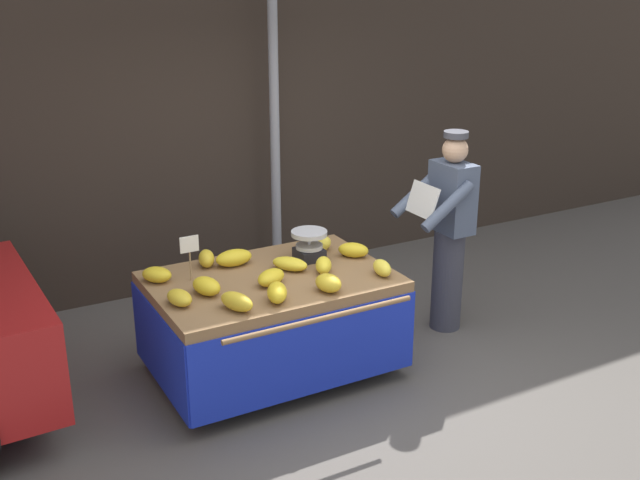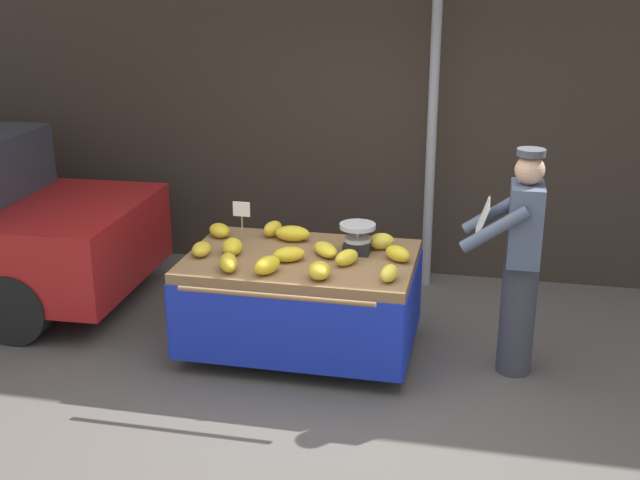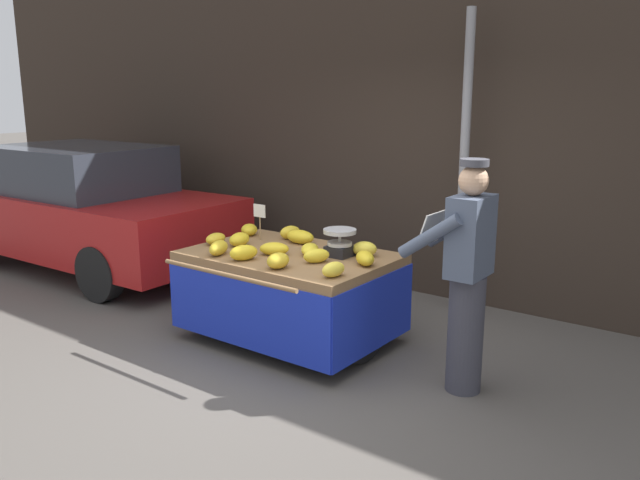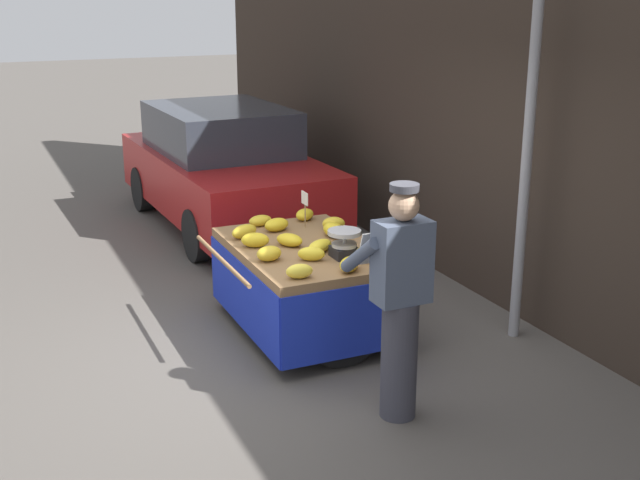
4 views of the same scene
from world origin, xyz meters
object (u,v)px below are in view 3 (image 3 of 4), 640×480
object	(u,v)px
parked_car	(86,208)
weighing_scale	(340,243)
vendor_person	(466,276)
banana_bunch_4	(310,249)
banana_cart	(290,276)
banana_bunch_2	(244,253)
banana_bunch_7	(219,248)
banana_bunch_8	(249,230)
banana_bunch_5	(300,237)
price_sign	(260,214)
banana_bunch_9	(239,239)
banana_bunch_6	(290,232)
banana_bunch_0	(333,269)
banana_bunch_13	(278,261)
banana_bunch_12	(316,256)
street_pole	(464,166)
banana_bunch_10	(365,258)
banana_bunch_11	(365,249)
banana_bunch_3	(274,249)
banana_bunch_1	(216,239)

from	to	relation	value
parked_car	weighing_scale	bearing A→B (deg)	-3.21
vendor_person	banana_bunch_4	bearing A→B (deg)	178.20
banana_cart	banana_bunch_2	distance (m)	0.52
banana_bunch_7	banana_bunch_8	world-z (taller)	banana_bunch_7
weighing_scale	banana_bunch_4	xyz separation A→B (m)	(-0.23, -0.12, -0.07)
parked_car	banana_bunch_5	bearing A→B (deg)	-0.94
price_sign	parked_car	bearing A→B (deg)	176.69
banana_bunch_2	banana_bunch_9	distance (m)	0.51
banana_cart	banana_bunch_6	world-z (taller)	banana_bunch_6
banana_bunch_0	banana_bunch_13	xyz separation A→B (m)	(-0.49, -0.06, 0.00)
banana_bunch_2	banana_bunch_12	xyz separation A→B (m)	(0.53, 0.30, -0.01)
banana_bunch_5	banana_bunch_2	bearing A→B (deg)	-90.00
banana_bunch_0	banana_bunch_5	distance (m)	1.13
banana_bunch_5	banana_bunch_13	size ratio (longest dim) A/B	1.33
banana_bunch_0	banana_bunch_9	world-z (taller)	banana_bunch_9
street_pole	banana_bunch_10	world-z (taller)	street_pole
banana_bunch_11	price_sign	bearing A→B (deg)	-175.91
banana_bunch_6	banana_bunch_11	distance (m)	0.93
banana_bunch_8	banana_bunch_7	bearing A→B (deg)	-66.40
banana_bunch_4	banana_bunch_9	world-z (taller)	banana_bunch_9
price_sign	banana_bunch_7	bearing A→B (deg)	-81.71
weighing_scale	banana_bunch_9	xyz separation A→B (m)	(-0.94, -0.24, -0.06)
banana_bunch_10	vendor_person	bearing A→B (deg)	-3.09
banana_bunch_3	banana_bunch_6	world-z (taller)	banana_bunch_6
banana_bunch_3	banana_bunch_7	bearing A→B (deg)	-143.76
banana_bunch_1	banana_bunch_2	size ratio (longest dim) A/B	0.95
street_pole	banana_bunch_3	bearing A→B (deg)	-116.82
banana_bunch_5	banana_bunch_7	size ratio (longest dim) A/B	1.07
banana_bunch_2	banana_bunch_3	bearing A→B (deg)	72.61
banana_bunch_4	banana_bunch_10	xyz separation A→B (m)	(0.56, 0.00, 0.01)
banana_bunch_1	vendor_person	distance (m)	2.39
banana_bunch_3	banana_bunch_7	world-z (taller)	banana_bunch_7
street_pole	banana_bunch_11	size ratio (longest dim) A/B	14.10
parked_car	banana_bunch_7	bearing A→B (deg)	-14.46
banana_bunch_4	banana_bunch_7	bearing A→B (deg)	-143.58
banana_bunch_5	banana_cart	bearing A→B (deg)	-66.16
banana_cart	banana_bunch_1	world-z (taller)	banana_bunch_1
banana_bunch_10	banana_bunch_0	bearing A→B (deg)	-91.22
price_sign	banana_bunch_7	distance (m)	0.66
banana_bunch_7	vendor_person	distance (m)	2.12
banana_bunch_3	banana_bunch_9	size ratio (longest dim) A/B	1.02
banana_cart	banana_bunch_8	bearing A→B (deg)	157.60
vendor_person	banana_bunch_12	bearing A→B (deg)	-174.49
banana_bunch_0	banana_bunch_3	size ratio (longest dim) A/B	0.84
price_sign	banana_bunch_13	bearing A→B (deg)	-40.02
weighing_scale	vendor_person	world-z (taller)	vendor_person
banana_bunch_1	banana_bunch_11	distance (m)	1.40
banana_bunch_0	banana_bunch_10	bearing A→B (deg)	88.78
banana_bunch_8	banana_bunch_10	distance (m)	1.52
price_sign	banana_bunch_9	bearing A→B (deg)	-88.11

